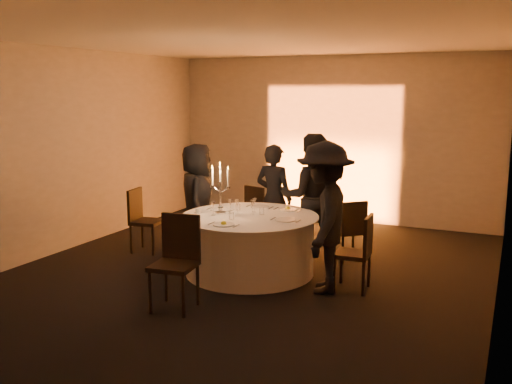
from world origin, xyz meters
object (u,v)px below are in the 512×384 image
at_px(chair_left, 142,216).
at_px(coffee_cup, 198,211).
at_px(guest_back_right, 311,197).
at_px(chair_right, 359,249).
at_px(guest_left, 197,199).
at_px(candelabra, 220,196).
at_px(guest_back_left, 274,198).
at_px(chair_back_left, 259,211).
at_px(chair_front, 177,256).
at_px(guest_right, 324,217).
at_px(banquet_table, 250,244).
at_px(chair_back_right, 351,227).

relative_size(chair_left, coffee_cup, 8.54).
bearing_deg(guest_back_right, coffee_cup, 15.97).
height_order(chair_right, guest_back_right, guest_back_right).
xyz_separation_m(guest_left, candelabra, (0.70, -0.59, 0.20)).
bearing_deg(guest_back_left, chair_back_left, -34.60).
height_order(chair_left, chair_back_left, chair_left).
bearing_deg(chair_left, chair_front, -143.58).
bearing_deg(chair_left, candelabra, -110.39).
distance_m(guest_left, coffee_cup, 0.80).
relative_size(chair_left, chair_back_left, 1.04).
height_order(chair_front, coffee_cup, chair_front).
bearing_deg(guest_back_right, guest_left, -12.27).
xyz_separation_m(chair_right, coffee_cup, (-2.16, -0.08, 0.28)).
height_order(guest_left, coffee_cup, guest_left).
bearing_deg(guest_back_right, chair_front, 46.33).
bearing_deg(guest_right, coffee_cup, -105.82).
xyz_separation_m(guest_back_right, candelabra, (-0.90, -1.01, 0.12)).
bearing_deg(guest_left, chair_back_left, -57.76).
xyz_separation_m(banquet_table, candelabra, (-0.40, -0.05, 0.63)).
bearing_deg(chair_front, candelabra, 90.58).
xyz_separation_m(chair_right, chair_front, (-1.68, -1.35, 0.07)).
height_order(chair_front, guest_right, guest_right).
relative_size(guest_back_left, guest_right, 0.89).
distance_m(chair_left, chair_right, 3.39).
xyz_separation_m(chair_back_left, guest_back_left, (0.41, -0.36, 0.29)).
height_order(guest_right, candelabra, guest_right).
bearing_deg(guest_right, chair_back_right, 168.47).
height_order(chair_back_left, guest_back_right, guest_back_right).
distance_m(chair_back_left, chair_back_right, 1.66).
bearing_deg(banquet_table, guest_back_right, 62.81).
bearing_deg(chair_back_right, guest_back_right, -34.68).
xyz_separation_m(banquet_table, guest_left, (-1.11, 0.54, 0.43)).
distance_m(chair_back_left, guest_left, 1.13).
height_order(chair_front, guest_back_left, guest_back_left).
relative_size(chair_left, guest_back_left, 0.59).
bearing_deg(coffee_cup, chair_front, -69.43).
relative_size(banquet_table, chair_back_right, 2.06).
bearing_deg(chair_back_left, coffee_cup, 103.01).
bearing_deg(candelabra, guest_back_left, 76.53).
height_order(guest_back_left, candelabra, guest_back_left).
bearing_deg(chair_back_right, coffee_cup, -8.59).
bearing_deg(guest_right, chair_right, 102.22).
bearing_deg(chair_front, chair_back_left, 88.98).
bearing_deg(banquet_table, coffee_cup, -168.24).
height_order(chair_left, guest_back_right, guest_back_right).
xyz_separation_m(guest_left, guest_back_left, (0.98, 0.57, -0.01)).
xyz_separation_m(chair_left, coffee_cup, (1.21, -0.41, 0.27)).
xyz_separation_m(coffee_cup, candelabra, (0.28, 0.10, 0.21)).
xyz_separation_m(chair_front, guest_right, (1.30, 1.18, 0.32)).
bearing_deg(banquet_table, guest_right, -12.58).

